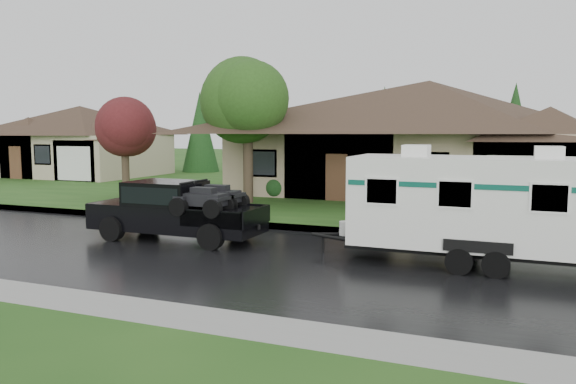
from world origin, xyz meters
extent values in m
plane|color=#224C17|center=(0.00, 0.00, 0.00)|extent=(140.00, 140.00, 0.00)
cube|color=black|center=(0.00, -2.00, 0.01)|extent=(140.00, 8.00, 0.01)
cube|color=gray|center=(0.00, 2.25, 0.07)|extent=(140.00, 0.50, 0.15)
cube|color=#224C17|center=(0.00, 15.00, 0.07)|extent=(140.00, 26.00, 0.15)
cube|color=tan|center=(2.00, 14.00, 1.65)|extent=(18.00, 10.00, 3.00)
pyramid|color=#33281C|center=(2.00, 14.00, 5.75)|extent=(19.44, 10.80, 2.60)
cube|color=tan|center=(7.40, 11.00, 1.50)|extent=(5.76, 4.00, 2.70)
cube|color=tan|center=(-22.00, 16.00, 1.55)|extent=(10.00, 8.00, 2.80)
pyramid|color=#33281C|center=(-22.00, 16.00, 4.95)|extent=(10.80, 8.64, 2.00)
cube|color=tan|center=(-19.00, 14.00, 1.41)|extent=(3.20, 4.00, 2.52)
cylinder|color=#382B1E|center=(-4.65, 7.02, 1.58)|extent=(0.43, 0.43, 2.85)
sphere|color=#2F5C1E|center=(-4.65, 7.02, 4.70)|extent=(3.94, 3.94, 3.94)
cylinder|color=#382B1E|center=(-10.93, 6.70, 1.17)|extent=(0.36, 0.36, 2.05)
sphere|color=#5A1C1E|center=(-10.93, 6.70, 3.42)|extent=(2.83, 2.83, 2.83)
sphere|color=#143814|center=(-4.30, 9.30, 0.65)|extent=(1.00, 1.00, 1.00)
sphere|color=#143814|center=(-0.10, 9.30, 0.65)|extent=(1.00, 1.00, 1.00)
sphere|color=#143814|center=(4.10, 9.30, 0.65)|extent=(1.00, 1.00, 1.00)
sphere|color=#143814|center=(8.30, 9.30, 0.65)|extent=(1.00, 1.00, 1.00)
cube|color=black|center=(-3.28, -0.70, 0.69)|extent=(5.32, 1.77, 0.76)
cube|color=black|center=(-5.23, -0.70, 0.93)|extent=(1.42, 1.73, 0.31)
cube|color=black|center=(-3.63, -0.70, 1.37)|extent=(2.13, 1.67, 0.80)
cube|color=black|center=(-3.63, -0.70, 1.42)|extent=(1.95, 1.70, 0.49)
cube|color=black|center=(-1.59, -0.70, 0.87)|extent=(1.95, 1.69, 0.05)
cylinder|color=black|center=(-4.96, -1.57, 0.37)|extent=(0.75, 0.28, 0.75)
cylinder|color=black|center=(-4.96, 0.17, 0.37)|extent=(0.75, 0.28, 0.75)
cylinder|color=black|center=(-1.59, -1.57, 0.37)|extent=(0.75, 0.28, 0.75)
cylinder|color=black|center=(-1.59, 0.17, 0.37)|extent=(0.75, 0.28, 0.75)
cube|color=white|center=(5.42, -0.70, 1.57)|extent=(6.21, 2.13, 2.17)
cube|color=black|center=(5.42, -0.70, 0.35)|extent=(6.56, 1.06, 0.12)
cube|color=#0B4E3E|center=(5.42, -0.70, 2.05)|extent=(6.09, 2.15, 0.12)
cube|color=white|center=(3.83, -0.70, 2.80)|extent=(0.62, 0.71, 0.28)
cube|color=white|center=(6.84, -0.70, 2.80)|extent=(0.62, 0.71, 0.28)
cylinder|color=black|center=(5.03, -1.75, 0.31)|extent=(0.62, 0.21, 0.62)
cylinder|color=black|center=(5.03, 0.34, 0.31)|extent=(0.62, 0.21, 0.62)
cylinder|color=black|center=(5.82, -1.75, 0.31)|extent=(0.62, 0.21, 0.62)
cylinder|color=black|center=(5.82, 0.34, 0.31)|extent=(0.62, 0.21, 0.62)
camera|label=1|loc=(6.13, -14.91, 3.33)|focal=35.00mm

